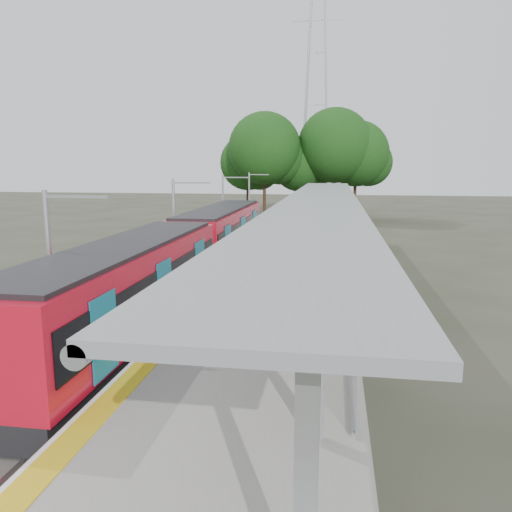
# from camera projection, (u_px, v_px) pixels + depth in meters

# --- Properties ---
(trackbed) EXTENTS (3.00, 70.00, 0.24)m
(trackbed) POSITION_uv_depth(u_px,v_px,m) (212.00, 273.00, 28.07)
(trackbed) COLOR #59544C
(trackbed) RESTS_ON ground
(platform) EXTENTS (6.00, 50.00, 1.00)m
(platform) POSITION_uv_depth(u_px,v_px,m) (292.00, 269.00, 27.31)
(platform) COLOR gray
(platform) RESTS_ON ground
(tactile_strip) EXTENTS (0.60, 50.00, 0.02)m
(tactile_strip) POSITION_uv_depth(u_px,v_px,m) (246.00, 259.00, 27.61)
(tactile_strip) COLOR yellow
(tactile_strip) RESTS_ON platform
(end_fence) EXTENTS (6.00, 0.10, 1.20)m
(end_fence) POSITION_uv_depth(u_px,v_px,m) (313.00, 210.00, 51.36)
(end_fence) COLOR #9EA0A5
(end_fence) RESTS_ON platform
(train) EXTENTS (2.74, 27.60, 3.62)m
(train) POSITION_uv_depth(u_px,v_px,m) (187.00, 254.00, 23.17)
(train) COLOR black
(train) RESTS_ON ground
(canopy) EXTENTS (3.27, 38.00, 3.66)m
(canopy) POSITION_uv_depth(u_px,v_px,m) (321.00, 208.00, 22.70)
(canopy) COLOR #9EA0A5
(canopy) RESTS_ON platform
(pylon) EXTENTS (8.00, 4.00, 38.00)m
(pylon) POSITION_uv_depth(u_px,v_px,m) (317.00, 79.00, 75.66)
(pylon) COLOR #9EA0A5
(pylon) RESTS_ON ground
(tree_cluster) EXTENTS (19.59, 11.11, 12.50)m
(tree_cluster) POSITION_uv_depth(u_px,v_px,m) (305.00, 153.00, 56.75)
(tree_cluster) COLOR #382316
(tree_cluster) RESTS_ON ground
(catenary_masts) EXTENTS (2.08, 48.16, 5.40)m
(catenary_masts) POSITION_uv_depth(u_px,v_px,m) (176.00, 226.00, 26.86)
(catenary_masts) COLOR #9EA0A5
(catenary_masts) RESTS_ON ground
(bench_near) EXTENTS (1.01, 1.72, 1.13)m
(bench_near) POSITION_uv_depth(u_px,v_px,m) (323.00, 329.00, 13.93)
(bench_near) COLOR #100E48
(bench_near) RESTS_ON platform
(bench_mid) EXTENTS (0.77, 1.70, 1.12)m
(bench_mid) POSITION_uv_depth(u_px,v_px,m) (317.00, 296.00, 17.55)
(bench_mid) COLOR #100E48
(bench_mid) RESTS_ON platform
(bench_far) EXTENTS (0.64, 1.75, 1.18)m
(bench_far) POSITION_uv_depth(u_px,v_px,m) (333.00, 226.00, 37.34)
(bench_far) COLOR #100E48
(bench_far) RESTS_ON platform
(info_pillar_near) EXTENTS (0.41, 0.41, 1.82)m
(info_pillar_near) POSITION_uv_depth(u_px,v_px,m) (305.00, 293.00, 17.13)
(info_pillar_near) COLOR beige
(info_pillar_near) RESTS_ON platform
(info_pillar_far) EXTENTS (0.43, 0.43, 1.92)m
(info_pillar_far) POSITION_uv_depth(u_px,v_px,m) (313.00, 234.00, 31.28)
(info_pillar_far) COLOR beige
(info_pillar_far) RESTS_ON platform
(litter_bin) EXTENTS (0.43, 0.43, 0.88)m
(litter_bin) POSITION_uv_depth(u_px,v_px,m) (318.00, 284.00, 19.87)
(litter_bin) COLOR #9EA0A5
(litter_bin) RESTS_ON platform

